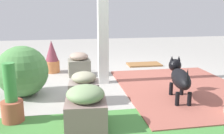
# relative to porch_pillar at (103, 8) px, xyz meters

# --- Properties ---
(ground_plane) EXTENTS (12.00, 12.00, 0.00)m
(ground_plane) POSITION_rel_porch_pillar_xyz_m (-0.16, 0.16, -1.20)
(ground_plane) COLOR #9C9993
(brick_path) EXTENTS (1.80, 2.40, 0.02)m
(brick_path) POSITION_rel_porch_pillar_xyz_m (-1.14, 0.57, -1.19)
(brick_path) COLOR #934F43
(brick_path) RESTS_ON ground
(porch_pillar) EXTENTS (0.16, 0.16, 2.40)m
(porch_pillar) POSITION_rel_porch_pillar_xyz_m (0.00, 0.00, 0.00)
(porch_pillar) COLOR white
(porch_pillar) RESTS_ON ground
(stone_planter_nearest) EXTENTS (0.40, 0.37, 0.42)m
(stone_planter_nearest) POSITION_rel_porch_pillar_xyz_m (0.37, -0.53, -0.99)
(stone_planter_nearest) COLOR gray
(stone_planter_nearest) RESTS_ON ground
(stone_planter_mid) EXTENTS (0.42, 0.38, 0.41)m
(stone_planter_mid) POSITION_rel_porch_pillar_xyz_m (0.37, 0.82, -1.00)
(stone_planter_mid) COLOR gray
(stone_planter_mid) RESTS_ON ground
(stone_planter_far) EXTENTS (0.45, 0.46, 0.45)m
(stone_planter_far) POSITION_rel_porch_pillar_xyz_m (0.40, 1.53, -0.98)
(stone_planter_far) COLOR gray
(stone_planter_far) RESTS_ON ground
(round_shrub) EXTENTS (0.70, 0.70, 0.70)m
(round_shrub) POSITION_rel_porch_pillar_xyz_m (1.18, 0.43, -0.85)
(round_shrub) COLOR #477C41
(round_shrub) RESTS_ON ground
(terracotta_pot_broad) EXTENTS (0.29, 0.29, 0.35)m
(terracotta_pot_broad) POSITION_rel_porch_pillar_xyz_m (1.46, -0.80, -1.00)
(terracotta_pot_broad) COLOR #C9764B
(terracotta_pot_broad) RESTS_ON ground
(terracotta_pot_spiky) EXTENTS (0.27, 0.27, 0.61)m
(terracotta_pot_spiky) POSITION_rel_porch_pillar_xyz_m (0.86, -0.83, -0.91)
(terracotta_pot_spiky) COLOR #C57040
(terracotta_pot_spiky) RESTS_ON ground
(terracotta_pot_tall) EXTENTS (0.23, 0.23, 0.65)m
(terracotta_pot_tall) POSITION_rel_porch_pillar_xyz_m (1.17, 1.26, -0.97)
(terracotta_pot_tall) COLOR #A54F3A
(terracotta_pot_tall) RESTS_ON ground
(dog) EXTENTS (0.34, 0.79, 0.54)m
(dog) POSITION_rel_porch_pillar_xyz_m (-0.88, 0.96, -0.89)
(dog) COLOR black
(dog) RESTS_ON ground
(doormat) EXTENTS (0.71, 0.40, 0.03)m
(doormat) POSITION_rel_porch_pillar_xyz_m (-1.04, -1.11, -1.18)
(doormat) COLOR brown
(doormat) RESTS_ON ground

